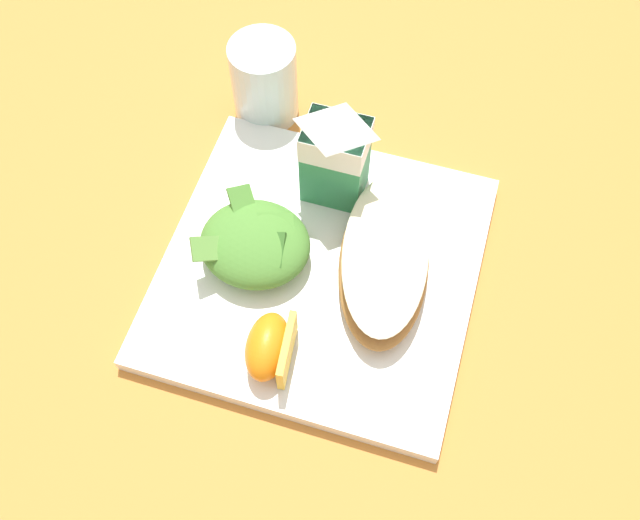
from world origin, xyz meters
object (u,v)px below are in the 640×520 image
object	(u,v)px
white_plate	(320,269)
drinking_clear_cup	(264,81)
cheesy_pizza_bread	(384,260)
green_salad_pile	(255,244)
milk_carton	(336,151)
orange_wedge_front	(270,347)

from	to	relation	value
white_plate	drinking_clear_cup	bearing A→B (deg)	122.83
cheesy_pizza_bread	drinking_clear_cup	bearing A→B (deg)	136.30
cheesy_pizza_bread	green_salad_pile	distance (m)	0.12
cheesy_pizza_bread	milk_carton	bearing A→B (deg)	132.74
milk_carton	green_salad_pile	bearing A→B (deg)	-117.99
cheesy_pizza_bread	milk_carton	distance (m)	0.11
cheesy_pizza_bread	orange_wedge_front	size ratio (longest dim) A/B	2.85
white_plate	cheesy_pizza_bread	distance (m)	0.06
white_plate	orange_wedge_front	bearing A→B (deg)	-98.64
white_plate	drinking_clear_cup	distance (m)	0.21
white_plate	milk_carton	xyz separation A→B (m)	(-0.01, 0.08, 0.07)
drinking_clear_cup	milk_carton	bearing A→B (deg)	-41.04
white_plate	green_salad_pile	size ratio (longest dim) A/B	2.80
white_plate	milk_carton	size ratio (longest dim) A/B	2.55
white_plate	orange_wedge_front	distance (m)	0.10
cheesy_pizza_bread	orange_wedge_front	xyz separation A→B (m)	(-0.07, -0.11, 0.00)
orange_wedge_front	drinking_clear_cup	distance (m)	0.28
milk_carton	orange_wedge_front	distance (m)	0.18
white_plate	drinking_clear_cup	size ratio (longest dim) A/B	3.14
white_plate	milk_carton	distance (m)	0.11
cheesy_pizza_bread	drinking_clear_cup	world-z (taller)	drinking_clear_cup
green_salad_pile	orange_wedge_front	xyz separation A→B (m)	(0.04, -0.09, -0.00)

